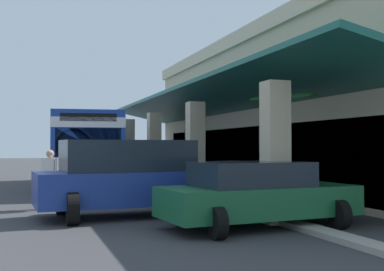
{
  "coord_description": "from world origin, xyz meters",
  "views": [
    {
      "loc": [
        20.21,
        -2.42,
        1.81
      ],
      "look_at": [
        1.08,
        3.97,
        2.25
      ],
      "focal_mm": 46.67,
      "sensor_mm": 36.0,
      "label": 1
    }
  ],
  "objects_px": {
    "transit_bus": "(85,145)",
    "parked_sedan_green": "(257,194)",
    "parked_suv_blue": "(130,177)",
    "pedestrian": "(50,176)",
    "potted_palm": "(287,180)"
  },
  "relations": [
    {
      "from": "parked_suv_blue",
      "to": "parked_sedan_green",
      "type": "height_order",
      "value": "parked_suv_blue"
    },
    {
      "from": "transit_bus",
      "to": "potted_palm",
      "type": "bearing_deg",
      "value": 21.23
    },
    {
      "from": "pedestrian",
      "to": "potted_palm",
      "type": "distance_m",
      "value": 6.75
    },
    {
      "from": "transit_bus",
      "to": "pedestrian",
      "type": "bearing_deg",
      "value": -13.19
    },
    {
      "from": "transit_bus",
      "to": "parked_suv_blue",
      "type": "bearing_deg",
      "value": 0.05
    },
    {
      "from": "parked_suv_blue",
      "to": "pedestrian",
      "type": "distance_m",
      "value": 2.92
    },
    {
      "from": "pedestrian",
      "to": "parked_sedan_green",
      "type": "bearing_deg",
      "value": 40.47
    },
    {
      "from": "transit_bus",
      "to": "potted_palm",
      "type": "xyz_separation_m",
      "value": [
        10.89,
        4.23,
        -0.97
      ]
    },
    {
      "from": "parked_sedan_green",
      "to": "parked_suv_blue",
      "type": "bearing_deg",
      "value": -139.49
    },
    {
      "from": "transit_bus",
      "to": "parked_sedan_green",
      "type": "relative_size",
      "value": 2.5
    },
    {
      "from": "parked_sedan_green",
      "to": "potted_palm",
      "type": "height_order",
      "value": "potted_palm"
    },
    {
      "from": "transit_bus",
      "to": "potted_palm",
      "type": "distance_m",
      "value": 11.72
    },
    {
      "from": "transit_bus",
      "to": "parked_sedan_green",
      "type": "xyz_separation_m",
      "value": [
        12.96,
        2.33,
        -1.1
      ]
    },
    {
      "from": "parked_sedan_green",
      "to": "transit_bus",
      "type": "bearing_deg",
      "value": -169.83
    },
    {
      "from": "parked_suv_blue",
      "to": "potted_palm",
      "type": "relative_size",
      "value": 1.48
    }
  ]
}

